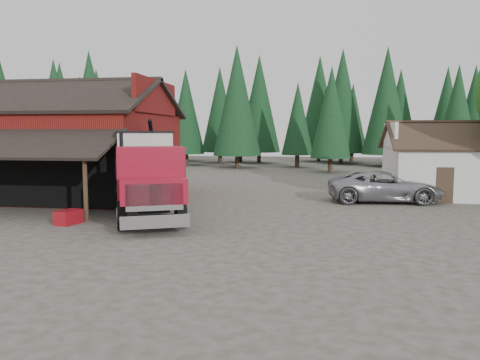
# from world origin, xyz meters

# --- Properties ---
(ground) EXTENTS (120.00, 120.00, 0.00)m
(ground) POSITION_xyz_m (0.00, 0.00, 0.00)
(ground) COLOR #423C34
(ground) RESTS_ON ground
(red_barn) EXTENTS (12.80, 13.63, 7.18)m
(red_barn) POSITION_xyz_m (-11.00, 9.90, 2.69)
(red_barn) COLOR maroon
(red_barn) RESTS_ON ground
(farmhouse) EXTENTS (8.60, 6.42, 4.65)m
(farmhouse) POSITION_xyz_m (13.00, 13.00, 1.67)
(farmhouse) COLOR silver
(farmhouse) RESTS_ON ground
(conifer_backdrop) EXTENTS (76.00, 16.00, 16.00)m
(conifer_backdrop) POSITION_xyz_m (0.00, 42.00, 0.00)
(conifer_backdrop) COLOR #113315
(conifer_backdrop) RESTS_ON ground
(near_pine_a) EXTENTS (4.40, 4.40, 11.40)m
(near_pine_a) POSITION_xyz_m (-22.00, 28.00, 6.39)
(near_pine_a) COLOR #382619
(near_pine_a) RESTS_ON ground
(near_pine_b) EXTENTS (3.96, 3.96, 10.40)m
(near_pine_b) POSITION_xyz_m (6.00, 30.00, 5.89)
(near_pine_b) COLOR #382619
(near_pine_b) RESTS_ON ground
(near_pine_d) EXTENTS (5.28, 5.28, 13.40)m
(near_pine_d) POSITION_xyz_m (-4.00, 34.00, 7.39)
(near_pine_d) COLOR #382619
(near_pine_d) RESTS_ON ground
(feed_truck) EXTENTS (6.57, 10.41, 4.60)m
(feed_truck) POSITION_xyz_m (-3.51, 4.03, 2.15)
(feed_truck) COLOR black
(feed_truck) RESTS_ON ground
(silver_car) EXTENTS (6.41, 3.29, 1.73)m
(silver_car) POSITION_xyz_m (8.30, 10.00, 0.87)
(silver_car) COLOR #96979D
(silver_car) RESTS_ON ground
(equip_box) EXTENTS (0.94, 1.23, 0.60)m
(equip_box) POSITION_xyz_m (-6.00, 1.30, 0.30)
(equip_box) COLOR maroon
(equip_box) RESTS_ON ground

